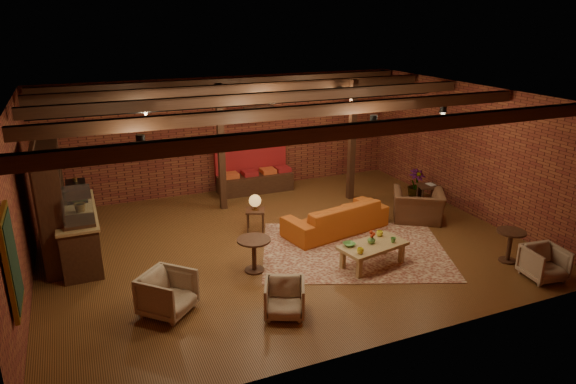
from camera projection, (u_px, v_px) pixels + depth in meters
name	position (u px, v px, depth m)	size (l,w,h in m)	color
floor	(283.00, 243.00, 11.30)	(10.00, 10.00, 0.00)	#38220E
ceiling	(283.00, 97.00, 10.25)	(10.00, 8.00, 0.02)	black
wall_back	(228.00, 135.00, 14.25)	(10.00, 0.02, 3.20)	maroon
wall_front	(390.00, 250.00, 7.29)	(10.00, 0.02, 3.20)	maroon
wall_left	(18.00, 206.00, 8.93)	(0.02, 8.00, 3.20)	maroon
wall_right	(471.00, 150.00, 12.61)	(0.02, 8.00, 3.20)	maroon
ceiling_beams	(283.00, 103.00, 10.29)	(9.80, 6.40, 0.22)	black
ceiling_pipe	(256.00, 103.00, 11.75)	(0.12, 0.12, 9.60)	black
post_left	(221.00, 148.00, 12.81)	(0.16, 0.16, 3.20)	black
post_right	(352.00, 141.00, 13.54)	(0.16, 0.16, 3.20)	black
service_counter	(78.00, 221.00, 10.39)	(0.80, 2.50, 1.60)	black
plant_counter	(80.00, 198.00, 10.47)	(0.35, 0.39, 0.30)	#337F33
shelving_hutch	(53.00, 204.00, 10.20)	(0.52, 2.00, 2.40)	black
chalkboard_menu	(12.00, 261.00, 6.95)	(0.08, 0.96, 1.46)	black
banquette	(255.00, 174.00, 14.44)	(2.10, 0.70, 1.00)	maroon
service_sign	(259.00, 112.00, 13.44)	(0.86, 0.06, 0.30)	#FE4519
ceiling_spotlights	(283.00, 114.00, 10.36)	(6.40, 4.40, 0.28)	black
rug	(354.00, 250.00, 10.95)	(3.85, 2.94, 0.01)	maroon
sofa	(336.00, 217.00, 11.78)	(2.47, 0.97, 0.72)	#A84A17
coffee_table	(372.00, 247.00, 10.15)	(1.47, 0.94, 0.72)	olive
side_table_lamp	(255.00, 204.00, 11.70)	(0.55, 0.55, 0.89)	black
round_table_left	(254.00, 249.00, 9.92)	(0.65, 0.65, 0.68)	black
armchair_a	(167.00, 291.00, 8.54)	(0.78, 0.73, 0.80)	beige
armchair_b	(285.00, 297.00, 8.50)	(0.66, 0.61, 0.67)	beige
armchair_right	(418.00, 201.00, 12.35)	(1.17, 0.76, 1.02)	brown
side_table_book	(428.00, 187.00, 13.40)	(0.62, 0.62, 0.57)	black
round_table_right	(510.00, 241.00, 10.32)	(0.57, 0.57, 0.67)	black
armchair_far	(544.00, 262.00, 9.67)	(0.68, 0.64, 0.70)	beige
plant_tall	(419.00, 155.00, 13.58)	(1.39, 1.39, 2.48)	#4C7F4C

